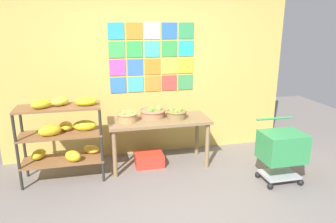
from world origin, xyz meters
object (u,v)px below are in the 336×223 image
at_px(fruit_basket_right, 127,117).
at_px(fruit_basket_back_left, 176,114).
at_px(produce_crate_under_table, 149,159).
at_px(banana_shelf_unit, 64,132).
at_px(display_table, 159,126).
at_px(shopping_cart, 282,149).
at_px(fruit_basket_back_right, 153,113).

height_order(fruit_basket_right, fruit_basket_back_left, same).
relative_size(fruit_basket_back_left, produce_crate_under_table, 0.72).
height_order(banana_shelf_unit, fruit_basket_right, banana_shelf_unit).
xyz_separation_m(banana_shelf_unit, fruit_basket_right, (0.84, 0.14, 0.10)).
xyz_separation_m(display_table, produce_crate_under_table, (-0.15, 0.02, -0.52)).
height_order(fruit_basket_back_left, shopping_cart, fruit_basket_back_left).
bearing_deg(display_table, shopping_cart, -30.57).
height_order(produce_crate_under_table, shopping_cart, shopping_cart).
bearing_deg(fruit_basket_right, fruit_basket_back_left, -1.04).
bearing_deg(display_table, fruit_basket_back_left, -2.40).
height_order(display_table, shopping_cart, shopping_cart).
bearing_deg(fruit_basket_back_left, banana_shelf_unit, -175.38).
bearing_deg(fruit_basket_right, produce_crate_under_table, 3.28).
bearing_deg(fruit_basket_back_right, shopping_cart, -32.74).
distance_m(fruit_basket_right, fruit_basket_back_left, 0.70).
bearing_deg(display_table, fruit_basket_back_right, 119.53).
relative_size(banana_shelf_unit, produce_crate_under_table, 2.74).
height_order(display_table, fruit_basket_back_left, fruit_basket_back_left).
relative_size(fruit_basket_right, fruit_basket_back_right, 0.78).
bearing_deg(fruit_basket_back_left, fruit_basket_right, 178.96).
xyz_separation_m(fruit_basket_back_left, shopping_cart, (1.19, -0.84, -0.30)).
xyz_separation_m(display_table, shopping_cart, (1.44, -0.85, -0.14)).
xyz_separation_m(display_table, fruit_basket_right, (-0.45, 0.00, 0.17)).
relative_size(display_table, fruit_basket_right, 4.82).
relative_size(display_table, produce_crate_under_table, 3.48).
bearing_deg(fruit_basket_right, fruit_basket_back_right, 17.06).
bearing_deg(fruit_basket_back_left, display_table, 177.60).
bearing_deg(display_table, fruit_basket_right, 179.73).
bearing_deg(fruit_basket_right, shopping_cart, -24.32).
distance_m(banana_shelf_unit, produce_crate_under_table, 1.28).
relative_size(display_table, shopping_cart, 1.76).
distance_m(display_table, fruit_basket_right, 0.48).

